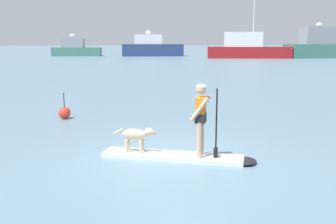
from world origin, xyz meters
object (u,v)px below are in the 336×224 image
paddleboard (182,157)px  moored_boat_center (247,48)px  dog (136,135)px  moored_boat_port (322,46)px  moored_boat_far_port (152,48)px  marker_buoy (65,113)px  person_paddler (201,115)px  moored_boat_outer (76,49)px

paddleboard → moored_boat_center: size_ratio=0.28×
dog → moored_boat_port: bearing=59.2°
dog → moored_boat_port: 57.10m
paddleboard → moored_boat_far_port: 58.88m
moored_boat_center → marker_buoy: moored_boat_center is taller
person_paddler → dog: bearing=162.0°
dog → moored_boat_center: bearing=70.4°
dog → moored_boat_outer: (-9.24, 59.71, 0.68)m
person_paddler → moored_boat_outer: moored_boat_outer is taller
paddleboard → person_paddler: person_paddler is taller
dog → marker_buoy: 5.26m
dog → marker_buoy: marker_buoy is taller
moored_boat_outer → marker_buoy: bearing=-82.9°
moored_boat_far_port → moored_boat_port: 27.20m
moored_boat_far_port → moored_boat_port: moored_boat_port is taller
moored_boat_center → moored_boat_port: bearing=-1.4°
moored_boat_far_port → moored_boat_outer: bearing=174.5°
moored_boat_outer → marker_buoy: size_ratio=9.11×
marker_buoy → moored_boat_far_port: bearing=83.5°
moored_boat_outer → moored_boat_far_port: size_ratio=0.80×
moored_boat_port → marker_buoy: moored_boat_port is taller
paddleboard → person_paddler: size_ratio=2.17×
person_paddler → moored_boat_far_port: 58.98m
moored_boat_center → marker_buoy: 48.93m
person_paddler → moored_boat_far_port: bearing=87.8°
paddleboard → moored_boat_port: 56.89m
moored_boat_center → moored_boat_port: moored_boat_center is taller
moored_boat_far_port → moored_boat_port: (25.51, -9.42, 0.33)m
marker_buoy → person_paddler: bearing=-53.3°
dog → marker_buoy: (-2.39, 4.68, -0.29)m
moored_boat_far_port → person_paddler: bearing=-92.2°
person_paddler → moored_boat_outer: 61.11m
dog → moored_boat_port: (29.22, 49.04, 1.24)m
moored_boat_outer → moored_boat_center: size_ratio=0.65×
moored_boat_far_port → marker_buoy: bearing=-96.5°
moored_boat_outer → person_paddler: bearing=-79.9°
paddleboard → moored_boat_center: moored_boat_center is taller
moored_boat_center → moored_boat_port: size_ratio=1.06×
dog → marker_buoy: size_ratio=1.12×
person_paddler → moored_boat_outer: (-10.67, 60.17, 0.14)m
moored_boat_center → marker_buoy: (-19.97, -44.65, -1.24)m
paddleboard → moored_boat_port: bearing=60.3°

